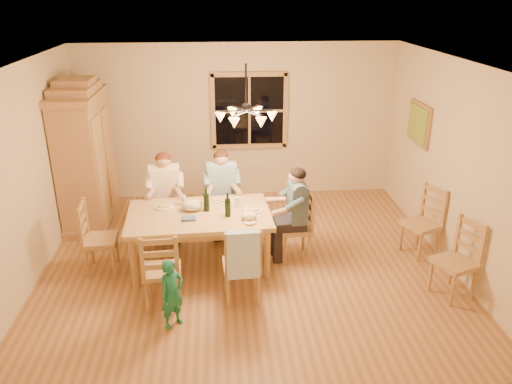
{
  "coord_description": "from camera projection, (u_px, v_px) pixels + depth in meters",
  "views": [
    {
      "loc": [
        -0.36,
        -6.02,
        3.53
      ],
      "look_at": [
        0.13,
        0.1,
        1.01
      ],
      "focal_mm": 35.0,
      "sensor_mm": 36.0,
      "label": 1
    }
  ],
  "objects": [
    {
      "name": "wine_bottle_a",
      "position": [
        206.0,
        199.0,
        6.62
      ],
      "size": [
        0.08,
        0.08,
        0.33
      ],
      "primitive_type": "cylinder",
      "color": "black",
      "rests_on": "dining_table"
    },
    {
      "name": "chair_near_right",
      "position": [
        242.0,
        276.0,
        6.02
      ],
      "size": [
        0.46,
        0.44,
        0.99
      ],
      "rotation": [
        0.0,
        0.0,
        0.05
      ],
      "color": "#A47D48",
      "rests_on": "floor"
    },
    {
      "name": "floor",
      "position": [
        247.0,
        262.0,
        6.92
      ],
      "size": [
        5.5,
        5.5,
        0.0
      ],
      "primitive_type": "plane",
      "color": "olive",
      "rests_on": "ground"
    },
    {
      "name": "wine_bottle_b",
      "position": [
        228.0,
        205.0,
        6.46
      ],
      "size": [
        0.08,
        0.08,
        0.33
      ],
      "primitive_type": "cylinder",
      "color": "black",
      "rests_on": "dining_table"
    },
    {
      "name": "chair_near_left",
      "position": [
        163.0,
        282.0,
        5.91
      ],
      "size": [
        0.46,
        0.44,
        0.99
      ],
      "rotation": [
        0.0,
        0.0,
        0.05
      ],
      "color": "#A47D48",
      "rests_on": "floor"
    },
    {
      "name": "child",
      "position": [
        172.0,
        294.0,
        5.48
      ],
      "size": [
        0.35,
        0.34,
        0.82
      ],
      "primitive_type": "imported",
      "rotation": [
        0.0,
        0.0,
        0.72
      ],
      "color": "#197055",
      "rests_on": "floor"
    },
    {
      "name": "window",
      "position": [
        249.0,
        111.0,
        8.62
      ],
      "size": [
        1.3,
        0.06,
        1.3
      ],
      "color": "black",
      "rests_on": "wall_back"
    },
    {
      "name": "ceiling",
      "position": [
        246.0,
        63.0,
        5.9
      ],
      "size": [
        5.5,
        5.0,
        0.02
      ],
      "primitive_type": "cube",
      "color": "white",
      "rests_on": "wall_back"
    },
    {
      "name": "plate_woman",
      "position": [
        164.0,
        206.0,
        6.79
      ],
      "size": [
        0.26,
        0.26,
        0.02
      ],
      "primitive_type": "cylinder",
      "color": "white",
      "rests_on": "dining_table"
    },
    {
      "name": "adult_slate_man",
      "position": [
        296.0,
        202.0,
        6.73
      ],
      "size": [
        0.44,
        0.41,
        0.87
      ],
      "rotation": [
        0.0,
        0.0,
        1.62
      ],
      "color": "#455C6F",
      "rests_on": "floor"
    },
    {
      "name": "plate_plaid",
      "position": [
        223.0,
        200.0,
        6.98
      ],
      "size": [
        0.26,
        0.26,
        0.02
      ],
      "primitive_type": "cylinder",
      "color": "white",
      "rests_on": "dining_table"
    },
    {
      "name": "chair_spare_front",
      "position": [
        453.0,
        274.0,
        6.07
      ],
      "size": [
        0.55,
        0.56,
        0.99
      ],
      "rotation": [
        0.0,
        0.0,
        1.93
      ],
      "color": "#A47D48",
      "rests_on": "floor"
    },
    {
      "name": "wine_glass_b",
      "position": [
        238.0,
        202.0,
        6.77
      ],
      "size": [
        0.06,
        0.06,
        0.14
      ],
      "primitive_type": "cylinder",
      "color": "silver",
      "rests_on": "dining_table"
    },
    {
      "name": "wall_left",
      "position": [
        27.0,
        176.0,
        6.21
      ],
      "size": [
        0.02,
        5.0,
        2.7
      ],
      "primitive_type": "cube",
      "color": "beige",
      "rests_on": "floor"
    },
    {
      "name": "adult_plaid_man",
      "position": [
        222.0,
        182.0,
        7.43
      ],
      "size": [
        0.41,
        0.44,
        0.87
      ],
      "rotation": [
        0.0,
        0.0,
        3.2
      ],
      "color": "#316A88",
      "rests_on": "floor"
    },
    {
      "name": "cloth_bundle",
      "position": [
        192.0,
        205.0,
        6.66
      ],
      "size": [
        0.28,
        0.22,
        0.15
      ],
      "primitive_type": "ellipsoid",
      "color": "beige",
      "rests_on": "dining_table"
    },
    {
      "name": "chair_end_left",
      "position": [
        102.0,
        250.0,
        6.62
      ],
      "size": [
        0.44,
        0.46,
        0.99
      ],
      "rotation": [
        0.0,
        0.0,
        -1.52
      ],
      "color": "#A47D48",
      "rests_on": "floor"
    },
    {
      "name": "cap",
      "position": [
        249.0,
        216.0,
        6.4
      ],
      "size": [
        0.2,
        0.2,
        0.11
      ],
      "primitive_type": "ellipsoid",
      "color": "beige",
      "rests_on": "dining_table"
    },
    {
      "name": "chair_end_right",
      "position": [
        295.0,
        238.0,
        6.94
      ],
      "size": [
        0.44,
        0.46,
        0.99
      ],
      "rotation": [
        0.0,
        0.0,
        1.62
      ],
      "color": "#A47D48",
      "rests_on": "floor"
    },
    {
      "name": "chair_spare_back",
      "position": [
        420.0,
        234.0,
        7.04
      ],
      "size": [
        0.56,
        0.57,
        0.99
      ],
      "rotation": [
        0.0,
        0.0,
        1.99
      ],
      "color": "#A47D48",
      "rests_on": "floor"
    },
    {
      "name": "wall_back",
      "position": [
        238.0,
        122.0,
        8.71
      ],
      "size": [
        5.5,
        0.02,
        2.7
      ],
      "primitive_type": "cube",
      "color": "beige",
      "rests_on": "floor"
    },
    {
      "name": "chair_far_left",
      "position": [
        167.0,
        218.0,
        7.54
      ],
      "size": [
        0.46,
        0.44,
        0.99
      ],
      "rotation": [
        0.0,
        0.0,
        3.2
      ],
      "color": "#A47D48",
      "rests_on": "floor"
    },
    {
      "name": "wall_right",
      "position": [
        453.0,
        165.0,
        6.61
      ],
      "size": [
        0.02,
        5.0,
        2.7
      ],
      "primitive_type": "cube",
      "color": "beige",
      "rests_on": "floor"
    },
    {
      "name": "painting",
      "position": [
        419.0,
        124.0,
        7.62
      ],
      "size": [
        0.06,
        0.78,
        0.64
      ],
      "color": "olive",
      "rests_on": "wall_right"
    },
    {
      "name": "napkin",
      "position": [
        189.0,
        218.0,
        6.42
      ],
      "size": [
        0.19,
        0.15,
        0.03
      ],
      "primitive_type": "cube",
      "rotation": [
        0.0,
        0.0,
        0.05
      ],
      "color": "#485985",
      "rests_on": "dining_table"
    },
    {
      "name": "chandelier",
      "position": [
        246.0,
        115.0,
        6.13
      ],
      "size": [
        0.77,
        0.68,
        0.71
      ],
      "color": "black",
      "rests_on": "ceiling"
    },
    {
      "name": "plate_slate",
      "position": [
        253.0,
        210.0,
        6.68
      ],
      "size": [
        0.26,
        0.26,
        0.02
      ],
      "primitive_type": "cylinder",
      "color": "white",
      "rests_on": "dining_table"
    },
    {
      "name": "chair_far_right",
      "position": [
        223.0,
        215.0,
        7.64
      ],
      "size": [
        0.46,
        0.44,
        0.99
      ],
      "rotation": [
        0.0,
        0.0,
        3.2
      ],
      "color": "#A47D48",
      "rests_on": "floor"
    },
    {
      "name": "armoire",
      "position": [
        85.0,
        159.0,
        7.75
      ],
      "size": [
        0.66,
        1.4,
        2.3
      ],
      "color": "olive",
      "rests_on": "floor"
    },
    {
      "name": "wine_glass_a",
      "position": [
        183.0,
        200.0,
        6.84
      ],
      "size": [
        0.06,
        0.06,
        0.14
      ],
      "primitive_type": "cylinder",
      "color": "silver",
      "rests_on": "dining_table"
    },
    {
      "name": "towel",
      "position": [
        243.0,
        255.0,
        5.69
      ],
      "size": [
        0.38,
        0.12,
        0.58
      ],
      "primitive_type": "cube",
      "rotation": [
        0.0,
        0.0,
        0.05
      ],
      "color": "#AACEE6",
      "rests_on": "chair_near_right"
    },
    {
      "name": "adult_woman",
      "position": [
        165.0,
        185.0,
        7.33
      ],
      "size": [
        0.41,
        0.44,
        0.87
      ],
      "rotation": [
        0.0,
        0.0,
        3.2
      ],
      "color": "#F7DDBF",
      "rests_on": "floor"
    },
    {
      "name": "dining_table",
      "position": [
        199.0,
        220.0,
        6.64
      ],
      "size": [
        1.94,
        1.25,
        0.76
      ],
      "rotation": [
        0.0,
        0.0,
        0.05
      ],
      "color": "tan",
      "rests_on": "floor"
    }
  ]
}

